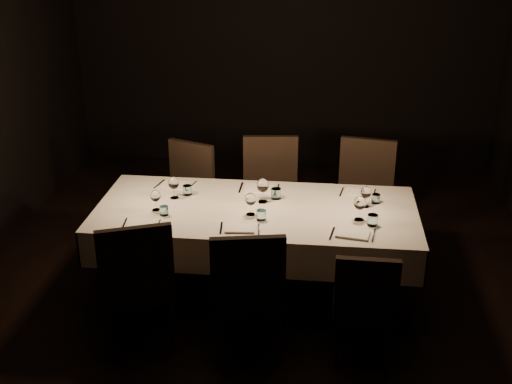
# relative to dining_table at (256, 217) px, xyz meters

# --- Properties ---
(room) EXTENTS (5.01, 6.01, 3.01)m
(room) POSITION_rel_dining_table_xyz_m (0.00, 0.00, 0.81)
(room) COLOR black
(room) RESTS_ON ground
(dining_table) EXTENTS (2.52, 1.12, 0.76)m
(dining_table) POSITION_rel_dining_table_xyz_m (0.00, 0.00, 0.00)
(dining_table) COLOR black
(dining_table) RESTS_ON ground
(chair_near_left) EXTENTS (0.64, 0.64, 1.04)m
(chair_near_left) POSITION_rel_dining_table_xyz_m (-0.74, -0.84, -0.12)
(chair_near_left) COLOR black
(chair_near_left) RESTS_ON ground
(place_setting_near_left) EXTENTS (0.31, 0.39, 0.17)m
(place_setting_near_left) POSITION_rel_dining_table_xyz_m (-0.77, -0.22, 0.14)
(place_setting_near_left) COLOR white
(place_setting_near_left) RESTS_ON dining_table
(chair_near_center) EXTENTS (0.57, 0.57, 1.02)m
(chair_near_center) POSITION_rel_dining_table_xyz_m (0.03, -0.86, -0.13)
(chair_near_center) COLOR black
(chair_near_center) RESTS_ON ground
(place_setting_near_center) EXTENTS (0.33, 0.40, 0.18)m
(place_setting_near_center) POSITION_rel_dining_table_xyz_m (-0.02, -0.22, 0.15)
(place_setting_near_center) COLOR white
(place_setting_near_center) RESTS_ON dining_table
(chair_near_right) EXTENTS (0.43, 0.43, 0.87)m
(chair_near_right) POSITION_rel_dining_table_xyz_m (0.83, -0.82, -0.20)
(chair_near_right) COLOR black
(chair_near_right) RESTS_ON ground
(place_setting_near_right) EXTENTS (0.36, 0.41, 0.19)m
(place_setting_near_right) POSITION_rel_dining_table_xyz_m (0.80, -0.22, 0.15)
(place_setting_near_right) COLOR white
(place_setting_near_right) RESTS_ON dining_table
(chair_far_left) EXTENTS (0.60, 0.60, 0.97)m
(chair_far_left) POSITION_rel_dining_table_xyz_m (-0.74, 0.79, -0.15)
(chair_far_left) COLOR black
(chair_far_left) RESTS_ON ground
(place_setting_far_left) EXTENTS (0.35, 0.41, 0.18)m
(place_setting_far_left) POSITION_rel_dining_table_xyz_m (-0.68, 0.22, 0.15)
(place_setting_far_left) COLOR white
(place_setting_far_left) RESTS_ON dining_table
(chair_far_center) EXTENTS (0.55, 0.55, 1.04)m
(chair_far_center) POSITION_rel_dining_table_xyz_m (0.04, 0.82, -0.12)
(chair_far_center) COLOR black
(chair_far_center) RESTS_ON ground
(place_setting_far_center) EXTENTS (0.36, 0.42, 0.20)m
(place_setting_far_center) POSITION_rel_dining_table_xyz_m (0.05, 0.22, 0.15)
(place_setting_far_center) COLOR white
(place_setting_far_center) RESTS_ON dining_table
(chair_far_right) EXTENTS (0.58, 0.58, 1.04)m
(chair_far_right) POSITION_rel_dining_table_xyz_m (0.89, 0.83, -0.12)
(chair_far_right) COLOR black
(chair_far_right) RESTS_ON ground
(place_setting_far_right) EXTENTS (0.32, 0.40, 0.17)m
(place_setting_far_right) POSITION_rel_dining_table_xyz_m (0.86, 0.22, 0.14)
(place_setting_far_right) COLOR white
(place_setting_far_right) RESTS_ON dining_table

